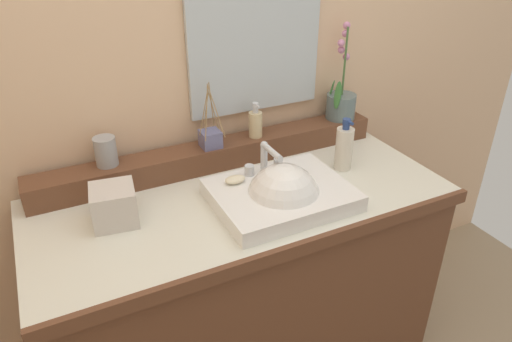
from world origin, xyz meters
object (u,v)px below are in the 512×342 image
Objects in this scene: sink_basin at (282,198)px; potted_plant at (341,101)px; soap_dispenser at (256,123)px; tumbler_cup at (106,151)px; reed_diffuser at (210,138)px; lotion_bottle at (344,148)px; soap_bar at (235,180)px; tissue_box at (114,205)px.

potted_plant reaches higher than sink_basin.
soap_dispenser reaches higher than tumbler_cup.
reed_diffuser is at bearing -177.85° from soap_dispenser.
potted_plant is 0.28m from lotion_bottle.
lotion_bottle is (0.32, 0.11, 0.06)m from sink_basin.
potted_plant reaches higher than tumbler_cup.
soap_bar is 0.52× the size of soap_dispenser.
sink_basin is 1.14× the size of potted_plant.
reed_diffuser is (0.36, -0.03, -0.02)m from tumbler_cup.
potted_plant is at bearing -0.56° from tumbler_cup.
soap_bar is 0.54× the size of tissue_box.
soap_bar is 0.23m from reed_diffuser.
tumbler_cup is 0.23m from tissue_box.
sink_basin is 0.34m from lotion_bottle.
sink_basin is 6.20× the size of soap_bar.
soap_bar is at bearing -129.47° from soap_dispenser.
sink_basin is at bearing -101.62° from soap_dispenser.
tumbler_cup reaches higher than soap_bar.
soap_bar is at bearing -179.15° from lotion_bottle.
lotion_bottle is 1.50× the size of tissue_box.
sink_basin is 1.81× the size of reed_diffuser.
tumbler_cup is (-0.48, 0.35, 0.12)m from sink_basin.
tissue_box is at bearing 178.18° from lotion_bottle.
potted_plant reaches higher than soap_dispenser.
reed_diffuser is at bearing -178.40° from potted_plant.
tissue_box is (-0.39, -0.19, -0.06)m from reed_diffuser.
soap_dispenser is at bearing 138.12° from lotion_bottle.
potted_plant is 0.99m from tissue_box.
tissue_box is at bearing -167.98° from potted_plant.
tumbler_cup is 0.51× the size of lotion_bottle.
reed_diffuser is at bearing 109.49° from sink_basin.
tissue_box is (-0.03, -0.21, -0.08)m from tumbler_cup.
lotion_bottle is (0.25, -0.22, -0.06)m from soap_dispenser.
tumbler_cup is at bearing 163.13° from lotion_bottle.
lotion_bottle is (0.43, 0.01, 0.02)m from soap_bar.
soap_dispenser is (0.07, 0.33, 0.12)m from sink_basin.
tumbler_cup is at bearing 145.31° from soap_bar.
reed_diffuser reaches higher than tissue_box.
soap_bar is 0.44m from lotion_bottle.
sink_basin is at bearing -15.21° from tissue_box.
soap_bar is 0.18× the size of potted_plant.
potted_plant is at bearing 22.35° from soap_bar.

